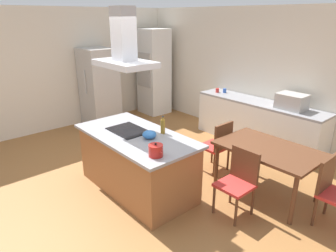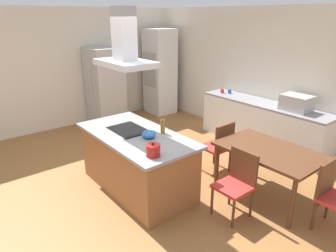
{
  "view_description": "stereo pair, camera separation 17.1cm",
  "coord_description": "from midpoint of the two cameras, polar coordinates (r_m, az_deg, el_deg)",
  "views": [
    {
      "loc": [
        3.34,
        -2.29,
        2.51
      ],
      "look_at": [
        0.25,
        0.4,
        1.0
      ],
      "focal_mm": 32.12,
      "sensor_mm": 36.0,
      "label": 1
    },
    {
      "loc": [
        3.45,
        -2.16,
        2.51
      ],
      "look_at": [
        0.25,
        0.4,
        1.0
      ],
      "focal_mm": 32.12,
      "sensor_mm": 36.0,
      "label": 2
    }
  ],
  "objects": [
    {
      "name": "dining_table",
      "position": [
        4.51,
        17.44,
        -4.9
      ],
      "size": [
        1.4,
        0.9,
        0.75
      ],
      "color": "#59331E",
      "rests_on": "ground"
    },
    {
      "name": "coffee_mug_red",
      "position": [
        6.8,
        8.63,
        6.7
      ],
      "size": [
        0.08,
        0.08,
        0.09
      ],
      "primitive_type": "cylinder",
      "color": "red",
      "rests_on": "back_counter"
    },
    {
      "name": "cooktop",
      "position": [
        4.52,
        -8.64,
        -0.81
      ],
      "size": [
        0.6,
        0.44,
        0.01
      ],
      "primitive_type": "cube",
      "color": "black",
      "rests_on": "kitchen_island"
    },
    {
      "name": "wall_left",
      "position": [
        7.66,
        -15.94,
        10.77
      ],
      "size": [
        0.1,
        8.8,
        2.7
      ],
      "primitive_type": "cube",
      "color": "beige",
      "rests_on": "ground"
    },
    {
      "name": "coffee_mug_blue",
      "position": [
        6.8,
        9.98,
        6.63
      ],
      "size": [
        0.08,
        0.08,
        0.09
      ],
      "primitive_type": "cylinder",
      "color": "#2D56B2",
      "rests_on": "back_counter"
    },
    {
      "name": "olive_oil_bottle",
      "position": [
        4.34,
        -2.12,
        -0.02
      ],
      "size": [
        0.07,
        0.07,
        0.26
      ],
      "color": "olive",
      "rests_on": "kitchen_island"
    },
    {
      "name": "back_counter",
      "position": [
        6.37,
        15.9,
        0.57
      ],
      "size": [
        2.69,
        0.62,
        0.9
      ],
      "color": "silver",
      "rests_on": "ground"
    },
    {
      "name": "tea_kettle",
      "position": [
        3.66,
        -3.67,
        -4.66
      ],
      "size": [
        0.23,
        0.18,
        0.18
      ],
      "color": "#B21E19",
      "rests_on": "kitchen_island"
    },
    {
      "name": "range_hood",
      "position": [
        4.24,
        -9.5,
        14.43
      ],
      "size": [
        0.9,
        0.55,
        0.78
      ],
      "color": "#ADADB2"
    },
    {
      "name": "kitchen_island",
      "position": [
        4.55,
        -7.02,
        -6.8
      ],
      "size": [
        1.94,
        0.99,
        0.9
      ],
      "color": "#995B33",
      "rests_on": "ground"
    },
    {
      "name": "chair_at_left_end",
      "position": [
        5.05,
        8.5,
        -3.35
      ],
      "size": [
        0.42,
        0.42,
        0.89
      ],
      "color": "red",
      "rests_on": "ground"
    },
    {
      "name": "wall_oven_stack",
      "position": [
        8.09,
        -3.33,
        10.17
      ],
      "size": [
        0.7,
        0.66,
        2.2
      ],
      "color": "silver",
      "rests_on": "ground"
    },
    {
      "name": "refrigerator",
      "position": [
        7.35,
        -13.55,
        7.11
      ],
      "size": [
        0.8,
        0.73,
        1.82
      ],
      "color": "#B2AFAA",
      "rests_on": "ground"
    },
    {
      "name": "chair_facing_island",
      "position": [
        4.08,
        12.13,
        -9.67
      ],
      "size": [
        0.42,
        0.42,
        0.89
      ],
      "color": "red",
      "rests_on": "ground"
    },
    {
      "name": "wall_back",
      "position": [
        6.55,
        17.07,
        9.16
      ],
      "size": [
        7.2,
        0.1,
        2.7
      ],
      "primitive_type": "cube",
      "color": "beige",
      "rests_on": "ground"
    },
    {
      "name": "ground",
      "position": [
        5.63,
        5.93,
        -6.35
      ],
      "size": [
        16.0,
        16.0,
        0.0
      ],
      "primitive_type": "plane",
      "color": "#936033"
    },
    {
      "name": "mixing_bowl",
      "position": [
        4.19,
        -4.72,
        -1.63
      ],
      "size": [
        0.2,
        0.2,
        0.11
      ],
      "primitive_type": "ellipsoid",
      "color": "#2D6BB7",
      "rests_on": "kitchen_island"
    },
    {
      "name": "chair_at_right_end",
      "position": [
        4.25,
        27.8,
        -10.49
      ],
      "size": [
        0.42,
        0.42,
        0.89
      ],
      "color": "red",
      "rests_on": "ground"
    },
    {
      "name": "countertop_microwave",
      "position": [
        5.9,
        21.68,
        4.35
      ],
      "size": [
        0.5,
        0.38,
        0.28
      ],
      "primitive_type": "cube",
      "color": "#B2AFAA",
      "rests_on": "back_counter"
    }
  ]
}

